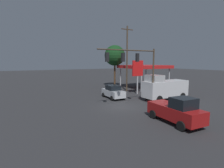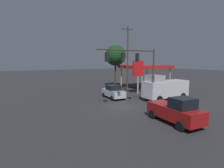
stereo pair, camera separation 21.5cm
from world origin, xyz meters
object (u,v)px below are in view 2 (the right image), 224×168
object	(u,v)px
fire_hydrant	(173,105)
price_sign	(138,70)
traffic_signal_assembly	(135,63)
sedan_far	(113,92)
pickup_parked	(176,111)
street_tree	(115,56)
delivery_truck	(165,88)
utility_pole	(128,57)

from	to	relation	value
fire_hydrant	price_sign	bearing A→B (deg)	-103.93
traffic_signal_assembly	sedan_far	world-z (taller)	traffic_signal_assembly
pickup_parked	sedan_far	world-z (taller)	pickup_parked
traffic_signal_assembly	pickup_parked	distance (m)	7.81
street_tree	delivery_truck	bearing A→B (deg)	88.43
pickup_parked	fire_hydrant	world-z (taller)	pickup_parked
traffic_signal_assembly	price_sign	world-z (taller)	traffic_signal_assembly
utility_pole	sedan_far	bearing A→B (deg)	38.50
pickup_parked	fire_hydrant	xyz separation A→B (m)	(-3.39, -3.32, -0.67)
traffic_signal_assembly	utility_pole	size ratio (longest dim) A/B	0.69
utility_pole	street_tree	xyz separation A→B (m)	(-0.75, -5.55, 0.51)
price_sign	sedan_far	world-z (taller)	price_sign
price_sign	sedan_far	bearing A→B (deg)	10.05
delivery_truck	fire_hydrant	size ratio (longest dim) A/B	7.78
delivery_truck	sedan_far	bearing A→B (deg)	-36.94
traffic_signal_assembly	street_tree	xyz separation A→B (m)	(-6.21, -15.03, 1.40)
traffic_signal_assembly	fire_hydrant	xyz separation A→B (m)	(-2.94, 3.32, -4.77)
price_sign	street_tree	bearing A→B (deg)	-95.94
pickup_parked	street_tree	bearing A→B (deg)	166.88
pickup_parked	street_tree	distance (m)	23.33
pickup_parked	street_tree	xyz separation A→B (m)	(-6.66, -21.67, 5.49)
sedan_far	fire_hydrant	bearing A→B (deg)	21.78
price_sign	street_tree	size ratio (longest dim) A/B	0.63
pickup_parked	fire_hydrant	size ratio (longest dim) A/B	6.05
delivery_truck	traffic_signal_assembly	bearing A→B (deg)	7.77
utility_pole	pickup_parked	world-z (taller)	utility_pole
traffic_signal_assembly	delivery_truck	distance (m)	6.82
utility_pole	delivery_truck	world-z (taller)	utility_pole
utility_pole	sedan_far	xyz separation A→B (m)	(5.40, 4.29, -5.14)
street_tree	pickup_parked	bearing A→B (deg)	72.91
delivery_truck	fire_hydrant	world-z (taller)	delivery_truck
fire_hydrant	pickup_parked	bearing A→B (deg)	44.34
pickup_parked	fire_hydrant	distance (m)	4.79
fire_hydrant	sedan_far	bearing A→B (deg)	-71.32
sedan_far	pickup_parked	bearing A→B (deg)	0.60
traffic_signal_assembly	delivery_truck	size ratio (longest dim) A/B	1.16
utility_pole	street_tree	distance (m)	5.63
utility_pole	pickup_parked	distance (m)	17.88
pickup_parked	sedan_far	distance (m)	11.84
utility_pole	sedan_far	world-z (taller)	utility_pole
price_sign	delivery_truck	distance (m)	5.93
utility_pole	pickup_parked	size ratio (longest dim) A/B	2.18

